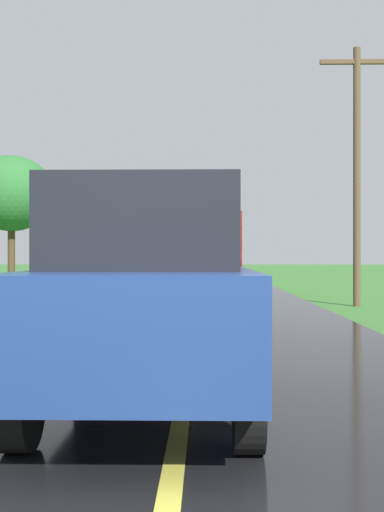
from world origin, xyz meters
TOP-DOWN VIEW (x-y plane):
  - banana_truck_near at (-0.38, 10.66)m, footprint 2.38×5.82m
  - banana_truck_far at (-0.08, 23.34)m, footprint 2.38×5.81m
  - utility_pole_roadside at (4.42, 15.13)m, footprint 2.04×0.20m
  - roadside_tree_near_left at (-7.26, 21.78)m, footprint 3.24×3.24m
  - following_car at (-0.28, 2.74)m, footprint 1.74×4.10m

SIDE VIEW (x-z plane):
  - following_car at x=-0.28m, z-range 0.11..2.03m
  - banana_truck_near at x=-0.38m, z-range 0.07..2.87m
  - banana_truck_far at x=-0.08m, z-range 0.07..2.87m
  - roadside_tree_near_left at x=-7.26m, z-range 1.16..6.42m
  - utility_pole_roadside at x=4.42m, z-range 0.30..7.49m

